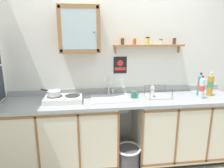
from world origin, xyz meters
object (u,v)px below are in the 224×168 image
hot_plate_stove (63,99)px  saucepan (54,93)px  bottle_detergent_teal_0 (200,85)px  bottle_juice_amber_1 (210,84)px  bottle_water_clear_2 (202,88)px  warning_sign (120,65)px  sink (110,100)px  mug (134,94)px  trash_bin (128,158)px  dish_rack (157,95)px  wall_cabinet (80,30)px

hot_plate_stove → saucepan: 0.14m
bottle_detergent_teal_0 → bottle_juice_amber_1: (0.13, -0.03, 0.01)m
bottle_water_clear_2 → warning_sign: bearing=159.0°
hot_plate_stove → warning_sign: (0.77, 0.30, 0.37)m
sink → mug: bearing=0.6°
saucepan → bottle_juice_amber_1: bearing=-0.5°
sink → bottle_juice_amber_1: 1.39m
bottle_juice_amber_1 → trash_bin: (-1.17, -0.19, -0.92)m
bottle_detergent_teal_0 → bottle_juice_amber_1: size_ratio=0.96×
bottle_juice_amber_1 → dish_rack: 0.75m
bottle_juice_amber_1 → warning_sign: (-1.21, 0.29, 0.25)m
saucepan → bottle_detergent_teal_0: 1.97m
trash_bin → warning_sign: bearing=94.6°
dish_rack → mug: dish_rack is taller
dish_rack → mug: size_ratio=2.77×
sink → saucepan: (-0.72, -0.02, 0.13)m
bottle_detergent_teal_0 → mug: 0.93m
sink → hot_plate_stove: size_ratio=1.09×
bottle_water_clear_2 → mug: bottle_water_clear_2 is taller
saucepan → mug: saucepan is taller
hot_plate_stove → wall_cabinet: bearing=34.5°
hot_plate_stove → bottle_water_clear_2: size_ratio=1.51×
hot_plate_stove → saucepan: bearing=167.5°
warning_sign → trash_bin: bearing=-85.4°
bottle_water_clear_2 → trash_bin: (-0.98, -0.08, -0.91)m
bottle_detergent_teal_0 → bottle_water_clear_2: (-0.05, -0.14, -0.01)m
mug → sink: bearing=-179.4°
sink → hot_plate_stove: bearing=-176.0°
bottle_juice_amber_1 → wall_cabinet: bearing=175.1°
sink → bottle_juice_amber_1: size_ratio=1.53×
bottle_juice_amber_1 → warning_sign: 1.27m
bottle_detergent_teal_0 → trash_bin: (-1.04, -0.22, -0.91)m
wall_cabinet → warning_sign: wall_cabinet is taller
wall_cabinet → warning_sign: (0.54, 0.14, -0.48)m
hot_plate_stove → warning_sign: bearing=21.1°
bottle_juice_amber_1 → mug: size_ratio=2.81×
sink → bottle_juice_amber_1: bearing=-1.4°
bottle_water_clear_2 → dish_rack: (-0.55, 0.14, -0.12)m
trash_bin → mug: bearing=62.8°
saucepan → trash_bin: saucepan is taller
sink → mug: 0.33m
sink → wall_cabinet: bearing=162.7°
bottle_water_clear_2 → wall_cabinet: bearing=170.8°
sink → wall_cabinet: wall_cabinet is taller
bottle_water_clear_2 → wall_cabinet: 1.75m
dish_rack → mug: 0.32m
mug → trash_bin: mug is taller
saucepan → bottle_detergent_teal_0: size_ratio=0.85×
bottle_detergent_teal_0 → wall_cabinet: 1.78m
dish_rack → warning_sign: (-0.47, 0.26, 0.38)m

